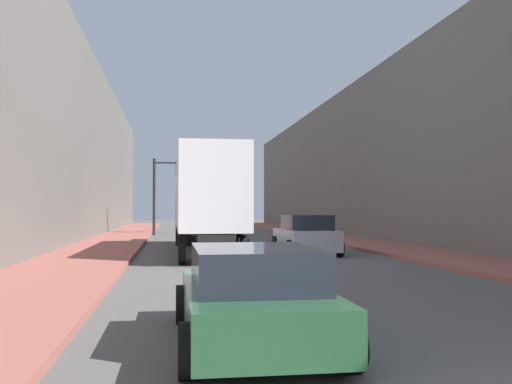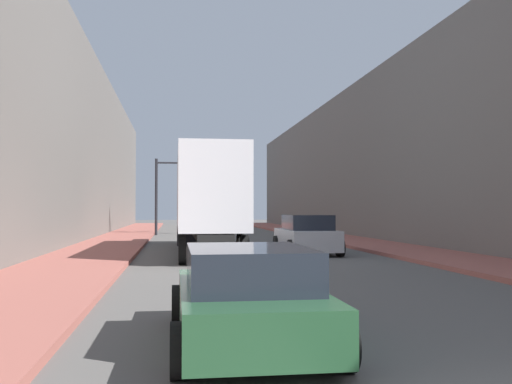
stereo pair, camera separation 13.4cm
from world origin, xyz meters
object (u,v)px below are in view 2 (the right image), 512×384
sedan_car (247,297)px  traffic_signal_gantry (183,180)px  semi_truck (205,199)px  suv_car (306,235)px

sedan_car → traffic_signal_gantry: (-0.44, 34.35, 3.41)m
semi_truck → sedan_car: bearing=-91.0°
traffic_signal_gantry → suv_car: bearing=-75.1°
sedan_car → traffic_signal_gantry: traffic_signal_gantry is taller
suv_car → traffic_signal_gantry: 19.54m
semi_truck → sedan_car: 17.36m
suv_car → traffic_signal_gantry: bearing=104.9°
sedan_car → suv_car: bearing=74.0°
semi_truck → suv_car: bearing=-19.9°
suv_car → semi_truck: bearing=160.1°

